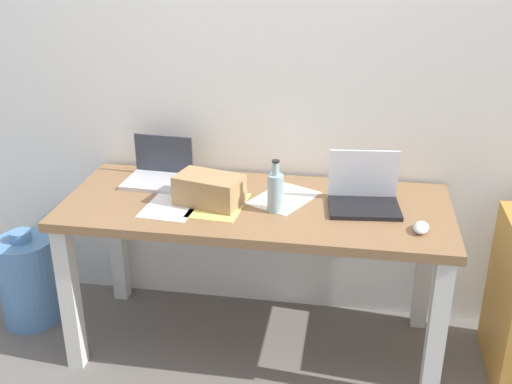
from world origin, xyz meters
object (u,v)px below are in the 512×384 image
laptop_right (364,196)px  beer_bottle (275,191)px  desk (256,225)px  water_cooler_jug (28,280)px  cardboard_box (209,190)px  laptop_left (159,173)px  computer_mouse (421,227)px

laptop_right → beer_bottle: (-0.36, -0.10, 0.04)m
laptop_right → beer_bottle: size_ratio=1.40×
desk → beer_bottle: size_ratio=7.39×
water_cooler_jug → cardboard_box: bearing=-3.3°
laptop_left → beer_bottle: bearing=-22.0°
desk → cardboard_box: 0.26m
laptop_right → cardboard_box: 0.65m
laptop_left → beer_bottle: 0.62m
desk → cardboard_box: size_ratio=6.00×
laptop_left → beer_bottle: size_ratio=1.32×
laptop_left → computer_mouse: (1.15, -0.32, -0.02)m
laptop_left → water_cooler_jug: 0.86m
laptop_left → laptop_right: bearing=-8.0°
laptop_right → computer_mouse: bearing=-41.2°
water_cooler_jug → laptop_left: bearing=13.5°
laptop_right → water_cooler_jug: bearing=-179.1°
laptop_left → computer_mouse: size_ratio=2.94×
desk → computer_mouse: computer_mouse is taller
desk → laptop_right: 0.48m
beer_bottle → computer_mouse: (0.58, -0.09, -0.07)m
beer_bottle → cardboard_box: 0.29m
laptop_right → computer_mouse: size_ratio=3.13×
desk → water_cooler_jug: size_ratio=3.37×
laptop_right → cardboard_box: (-0.64, -0.08, 0.01)m
laptop_right → water_cooler_jug: size_ratio=0.64×
laptop_right → desk: bearing=-175.6°
beer_bottle → computer_mouse: size_ratio=2.23×
cardboard_box → water_cooler_jug: (-0.93, 0.05, -0.57)m
desk → laptop_left: bearing=161.0°
laptop_left → cardboard_box: (0.29, -0.21, 0.02)m
beer_bottle → cardboard_box: (-0.28, 0.02, -0.02)m
water_cooler_jug → desk: bearing=-0.5°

